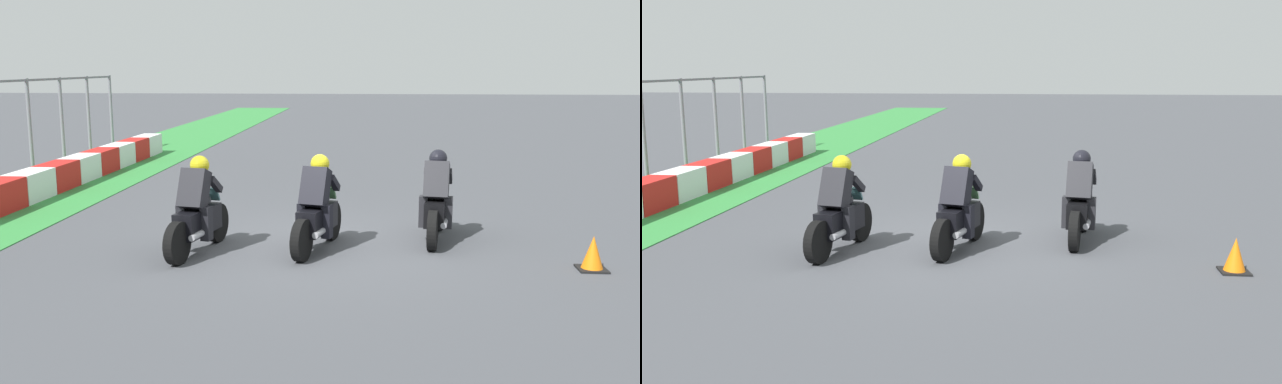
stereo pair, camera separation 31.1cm
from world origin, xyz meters
TOP-DOWN VIEW (x-y plane):
  - ground_plane at (0.00, 0.00)m, footprint 120.00×120.00m
  - rider_lane_a at (0.52, -1.89)m, footprint 2.04×0.60m
  - rider_lane_b at (-0.27, 0.02)m, footprint 2.01×0.67m
  - rider_lane_c at (-0.58, 1.86)m, footprint 2.03×0.62m
  - traffic_cone at (-1.06, -3.98)m, footprint 0.40×0.40m

SIDE VIEW (x-z plane):
  - ground_plane at x=0.00m, z-range 0.00..0.00m
  - traffic_cone at x=-1.06m, z-range -0.02..0.48m
  - rider_lane_a at x=0.52m, z-range -0.13..1.38m
  - rider_lane_b at x=-0.27m, z-range -0.13..1.38m
  - rider_lane_c at x=-0.58m, z-range -0.13..1.38m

